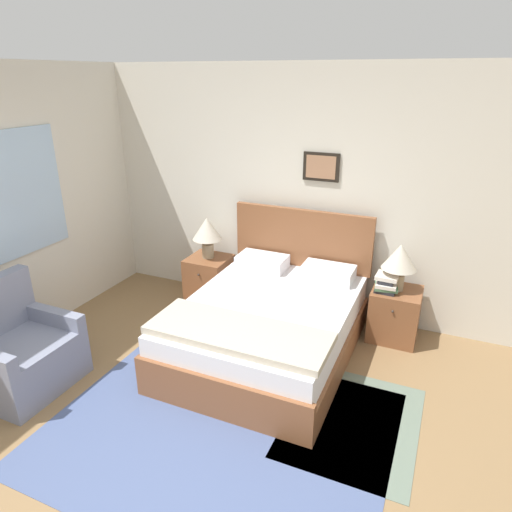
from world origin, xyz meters
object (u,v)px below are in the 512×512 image
Objects in this scene: bed at (269,324)px; nightstand_by_door at (394,314)px; armchair at (19,354)px; nightstand_near_window at (209,279)px; table_lamp_near_window at (207,231)px; table_lamp_by_door at (400,259)px.

bed is 1.29m from nightstand_by_door.
armchair is at bearing -143.76° from nightstand_by_door.
bed is at bearing 126.80° from armchair.
armchair reaches higher than nightstand_near_window.
bed reaches higher than armchair.
table_lamp_near_window is (-2.11, 0.01, 0.58)m from nightstand_by_door.
table_lamp_near_window reaches higher than nightstand_near_window.
nightstand_by_door is 1.11× the size of table_lamp_by_door.
nightstand_near_window is at bearing 161.55° from armchair.
table_lamp_by_door is (2.09, 0.00, 0.00)m from table_lamp_near_window.
table_lamp_by_door is at bearing 36.33° from bed.
nightstand_near_window is at bearing -50.93° from table_lamp_near_window.
bed is 1.29m from nightstand_near_window.
table_lamp_by_door reaches higher than nightstand_by_door.
table_lamp_by_door is (2.76, 2.05, 0.54)m from armchair.
table_lamp_near_window is at bearing 179.65° from nightstand_by_door.
bed is 3.78× the size of nightstand_near_window.
nightstand_near_window is at bearing 144.57° from bed.
nightstand_near_window is (-1.05, 0.75, -0.04)m from bed.
bed reaches higher than nightstand_by_door.
nightstand_near_window is 0.58m from table_lamp_near_window.
nightstand_by_door is at bearing -0.35° from table_lamp_near_window.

